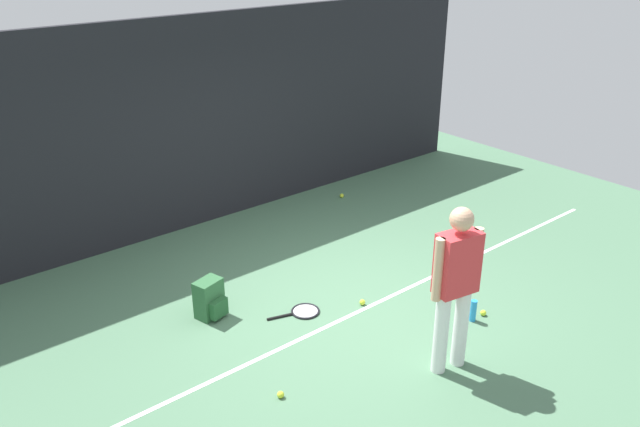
{
  "coord_description": "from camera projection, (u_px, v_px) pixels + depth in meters",
  "views": [
    {
      "loc": [
        -4.21,
        -4.71,
        3.98
      ],
      "look_at": [
        0.0,
        0.4,
        1.0
      ],
      "focal_mm": 36.42,
      "sensor_mm": 36.0,
      "label": 1
    }
  ],
  "objects": [
    {
      "name": "tennis_ball_near_player",
      "position": [
        342.0,
        196.0,
        10.25
      ],
      "size": [
        0.07,
        0.07,
        0.07
      ],
      "primitive_type": "sphere",
      "color": "#CCE033",
      "rests_on": "ground"
    },
    {
      "name": "tennis_racket",
      "position": [
        303.0,
        312.0,
        7.23
      ],
      "size": [
        0.64,
        0.41,
        0.03
      ],
      "rotation": [
        0.0,
        0.0,
        5.98
      ],
      "color": "black",
      "rests_on": "ground"
    },
    {
      "name": "ground_plane",
      "position": [
        342.0,
        305.0,
        7.39
      ],
      "size": [
        12.0,
        12.0,
        0.0
      ],
      "primitive_type": "plane",
      "color": "#4C7556"
    },
    {
      "name": "court_line",
      "position": [
        356.0,
        313.0,
        7.23
      ],
      "size": [
        9.0,
        0.05,
        0.0
      ],
      "primitive_type": "cube",
      "color": "white",
      "rests_on": "ground"
    },
    {
      "name": "tennis_ball_by_fence",
      "position": [
        362.0,
        302.0,
        7.37
      ],
      "size": [
        0.07,
        0.07,
        0.07
      ],
      "primitive_type": "sphere",
      "color": "#CCE033",
      "rests_on": "ground"
    },
    {
      "name": "back_fence",
      "position": [
        200.0,
        123.0,
        8.9
      ],
      "size": [
        10.0,
        0.1,
        2.91
      ],
      "primitive_type": "cube",
      "color": "black",
      "rests_on": "ground"
    },
    {
      "name": "tennis_ball_mid_court",
      "position": [
        483.0,
        313.0,
        7.17
      ],
      "size": [
        0.07,
        0.07,
        0.07
      ],
      "primitive_type": "sphere",
      "color": "#CCE033",
      "rests_on": "ground"
    },
    {
      "name": "water_bottle",
      "position": [
        473.0,
        311.0,
        7.04
      ],
      "size": [
        0.07,
        0.07,
        0.25
      ],
      "primitive_type": "cylinder",
      "color": "#268CD8",
      "rests_on": "ground"
    },
    {
      "name": "tennis_player",
      "position": [
        456.0,
        281.0,
        5.97
      ],
      "size": [
        0.52,
        0.29,
        1.7
      ],
      "rotation": [
        0.0,
        0.0,
        -0.19
      ],
      "color": "white",
      "rests_on": "ground"
    },
    {
      "name": "tennis_ball_far_left",
      "position": [
        281.0,
        395.0,
        5.93
      ],
      "size": [
        0.07,
        0.07,
        0.07
      ],
      "primitive_type": "sphere",
      "color": "#CCE033",
      "rests_on": "ground"
    },
    {
      "name": "backpack",
      "position": [
        210.0,
        299.0,
        7.09
      ],
      "size": [
        0.34,
        0.34,
        0.44
      ],
      "rotation": [
        0.0,
        0.0,
        0.27
      ],
      "color": "#2D6038",
      "rests_on": "ground"
    }
  ]
}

